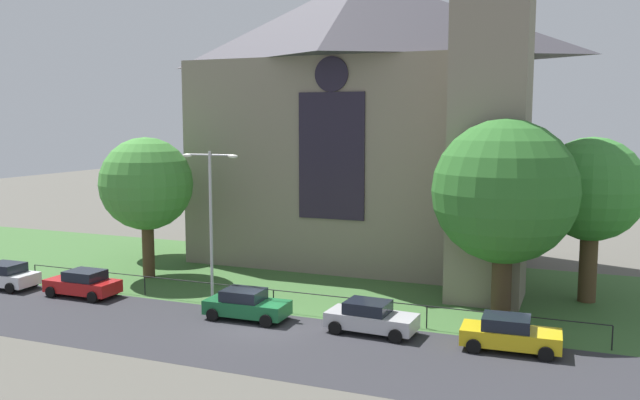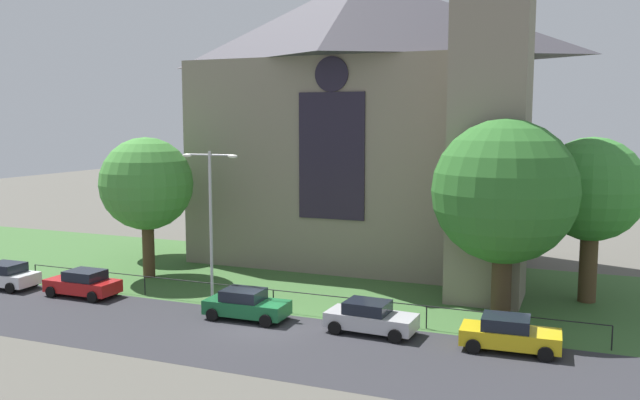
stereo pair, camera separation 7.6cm
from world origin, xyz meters
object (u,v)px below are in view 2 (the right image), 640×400
at_px(church_building, 370,116).
at_px(parked_car_green, 246,304).
at_px(tree_left_far, 149,182).
at_px(tree_right_near, 504,192).
at_px(parked_car_silver, 370,317).
at_px(parked_car_red, 83,283).
at_px(tree_right_far, 592,191).
at_px(parked_car_white, 4,275).
at_px(parked_car_yellow, 509,334).
at_px(streetlamp_near, 211,208).
at_px(tree_left_near, 146,184).

xyz_separation_m(church_building, parked_car_green, (-1.38, -15.76, -9.53)).
bearing_deg(tree_left_far, church_building, 16.12).
bearing_deg(church_building, tree_left_far, -163.88).
relative_size(tree_right_near, parked_car_silver, 2.35).
bearing_deg(parked_car_red, tree_right_far, -160.28).
distance_m(parked_car_white, parked_car_yellow, 29.20).
height_order(streetlamp_near, parked_car_silver, streetlamp_near).
bearing_deg(parked_car_white, tree_left_near, -139.04).
xyz_separation_m(tree_right_far, streetlamp_near, (-18.91, -8.17, -0.88)).
distance_m(tree_left_near, streetlamp_near, 8.16).
distance_m(tree_left_near, parked_car_white, 9.91).
relative_size(tree_right_far, parked_car_yellow, 2.12).
relative_size(streetlamp_near, parked_car_yellow, 1.94).
distance_m(church_building, parked_car_silver, 18.92).
xyz_separation_m(tree_left_near, tree_right_near, (21.91, -0.24, 0.41)).
relative_size(tree_left_far, streetlamp_near, 0.98).
bearing_deg(tree_right_far, parked_car_red, -160.19).
bearing_deg(parked_car_silver, parked_car_green, -175.36).
xyz_separation_m(tree_right_far, parked_car_red, (-26.53, -9.56, -5.42)).
bearing_deg(parked_car_red, tree_right_near, -167.20).
bearing_deg(parked_car_green, streetlamp_near, 148.53).
height_order(parked_car_red, parked_car_yellow, same).
xyz_separation_m(tree_right_far, tree_left_far, (-29.95, 1.36, -0.66)).
height_order(tree_right_near, parked_car_yellow, tree_right_near).
bearing_deg(parked_car_green, parked_car_silver, 0.73).
distance_m(church_building, tree_right_near, 15.12).
relative_size(tree_left_near, tree_right_near, 0.89).
distance_m(parked_car_red, parked_car_green, 10.66).
distance_m(parked_car_green, parked_car_silver, 6.47).
bearing_deg(streetlamp_near, tree_left_near, 150.67).
xyz_separation_m(streetlamp_near, parked_car_green, (3.04, -1.77, -4.54)).
distance_m(tree_right_near, parked_car_green, 14.17).
distance_m(tree_left_near, parked_car_yellow, 24.15).
bearing_deg(tree_left_near, parked_car_green, -29.59).
bearing_deg(parked_car_silver, tree_right_near, 47.46).
relative_size(tree_right_far, parked_car_green, 2.14).
xyz_separation_m(church_building, parked_car_red, (-12.04, -15.38, -9.53)).
xyz_separation_m(church_building, tree_left_far, (-15.45, -4.46, -4.77)).
height_order(tree_left_far, parked_car_silver, tree_left_far).
distance_m(tree_left_far, parked_car_white, 12.36).
bearing_deg(tree_left_far, parked_car_red, -72.64).
bearing_deg(tree_right_near, parked_car_red, -167.10).
relative_size(streetlamp_near, parked_car_red, 1.98).
xyz_separation_m(tree_left_far, tree_right_near, (25.85, -5.78, 0.85)).
height_order(tree_left_far, parked_car_green, tree_left_far).
relative_size(tree_right_far, streetlamp_near, 1.09).
height_order(tree_left_near, parked_car_white, tree_left_near).
xyz_separation_m(tree_right_near, parked_car_red, (-22.44, -5.14, -5.61)).
height_order(tree_left_near, tree_left_far, tree_left_near).
relative_size(tree_left_near, parked_car_yellow, 2.08).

